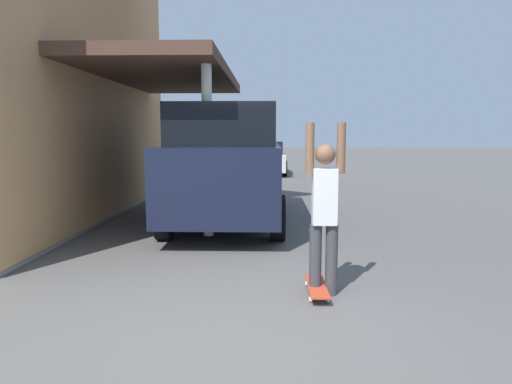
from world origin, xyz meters
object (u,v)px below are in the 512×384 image
at_px(car_down_street, 264,158).
at_px(suv_parked, 229,162).
at_px(skateboard, 317,287).
at_px(skateboarder, 324,208).

bearing_deg(car_down_street, suv_parked, -92.77).
bearing_deg(suv_parked, car_down_street, 87.23).
xyz_separation_m(suv_parked, skateboard, (1.29, -4.08, -1.09)).
height_order(skateboarder, skateboard, skateboarder).
relative_size(car_down_street, skateboard, 5.15).
distance_m(skateboarder, skateboard, 0.85).
height_order(suv_parked, skateboarder, suv_parked).
xyz_separation_m(suv_parked, car_down_street, (0.53, 11.03, -0.49)).
bearing_deg(skateboard, car_down_street, 92.88).
relative_size(suv_parked, skateboarder, 2.74).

